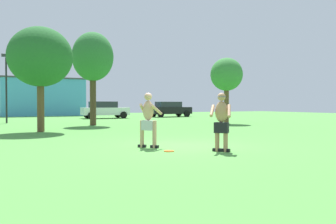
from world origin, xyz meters
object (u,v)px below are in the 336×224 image
(car_white_mid_lot, at_px, (105,110))
(tree_near_building, at_px, (227,75))
(tree_right_field, at_px, (93,58))
(frisbee, at_px, (169,151))
(car_black_near_post, at_px, (170,109))
(lamp_post, at_px, (6,80))
(player_with_cap, at_px, (221,119))
(player_in_gray, at_px, (148,119))
(tree_left_field, at_px, (40,57))

(car_white_mid_lot, xyz_separation_m, tree_near_building, (4.74, -12.48, 2.53))
(tree_right_field, relative_size, tree_near_building, 1.31)
(frisbee, distance_m, car_black_near_post, 27.13)
(lamp_post, bearing_deg, frisbee, -80.45)
(frisbee, height_order, car_black_near_post, car_black_near_post)
(car_black_near_post, relative_size, tree_right_field, 0.73)
(player_with_cap, bearing_deg, tree_near_building, 52.44)
(car_black_near_post, bearing_deg, player_in_gray, -119.48)
(frisbee, xyz_separation_m, tree_left_field, (-2.17, 9.38, 3.64))
(car_white_mid_lot, height_order, tree_left_field, tree_left_field)
(tree_near_building, bearing_deg, tree_left_field, -172.72)
(player_in_gray, relative_size, tree_right_field, 0.29)
(player_with_cap, distance_m, tree_left_field, 11.03)
(player_in_gray, relative_size, frisbee, 5.81)
(player_with_cap, height_order, tree_left_field, tree_left_field)
(tree_left_field, bearing_deg, player_with_cap, -70.92)
(lamp_post, distance_m, tree_right_field, 7.17)
(frisbee, relative_size, lamp_post, 0.06)
(tree_left_field, bearing_deg, lamp_post, 95.94)
(car_white_mid_lot, bearing_deg, player_with_cap, -99.99)
(player_with_cap, relative_size, lamp_post, 0.35)
(frisbee, height_order, car_white_mid_lot, car_white_mid_lot)
(lamp_post, relative_size, tree_near_building, 1.07)
(player_with_cap, relative_size, tree_left_field, 0.33)
(player_in_gray, relative_size, tree_left_field, 0.34)
(player_with_cap, bearing_deg, car_black_near_post, 65.12)
(tree_right_field, bearing_deg, player_in_gray, -98.12)
(frisbee, relative_size, tree_left_field, 0.06)
(car_black_near_post, height_order, tree_left_field, tree_left_field)
(tree_right_field, height_order, tree_near_building, tree_right_field)
(frisbee, relative_size, car_white_mid_lot, 0.07)
(car_black_near_post, bearing_deg, lamp_post, -161.60)
(lamp_post, relative_size, tree_left_field, 0.95)
(player_with_cap, xyz_separation_m, frisbee, (-1.32, 0.73, -0.93))
(lamp_post, distance_m, tree_near_building, 15.49)
(car_black_near_post, bearing_deg, tree_left_field, -135.72)
(player_in_gray, distance_m, tree_near_building, 14.60)
(player_in_gray, relative_size, lamp_post, 0.35)
(frisbee, relative_size, tree_right_field, 0.05)
(lamp_post, height_order, tree_right_field, tree_right_field)
(frisbee, distance_m, tree_left_field, 10.29)
(player_in_gray, bearing_deg, tree_near_building, 43.32)
(car_white_mid_lot, bearing_deg, player_in_gray, -104.39)
(frisbee, bearing_deg, car_white_mid_lot, 76.61)
(frisbee, height_order, tree_right_field, tree_right_field)
(lamp_post, xyz_separation_m, tree_right_field, (4.74, -5.23, 1.26))
(frisbee, xyz_separation_m, car_black_near_post, (12.76, 23.93, 0.81))
(player_in_gray, distance_m, car_white_mid_lot, 23.08)
(player_with_cap, height_order, car_black_near_post, player_with_cap)
(player_with_cap, bearing_deg, lamp_post, 102.96)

